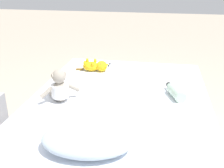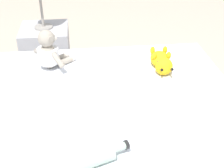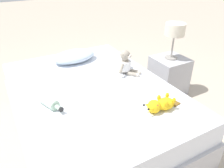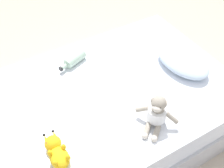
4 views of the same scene
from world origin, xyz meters
name	(u,v)px [view 1 (image 1 of 4)]	position (x,y,z in m)	size (l,w,h in m)	color
ground_plane	(118,152)	(0.00, 0.00, 0.00)	(16.00, 16.00, 0.00)	#B7A893
bed	(119,128)	(0.00, 0.00, 0.23)	(1.31, 1.84, 0.46)	#B2B2B7
pillow	(87,140)	(0.07, 0.60, 0.52)	(0.49, 0.34, 0.12)	silver
plush_monkey	(59,88)	(0.41, 0.09, 0.56)	(0.26, 0.25, 0.24)	#9E9384
plush_yellow_creature	(95,66)	(0.31, -0.56, 0.51)	(0.33, 0.11, 0.10)	yellow
glass_bottle	(176,92)	(-0.40, -0.11, 0.50)	(0.14, 0.26, 0.08)	#B2D1B7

